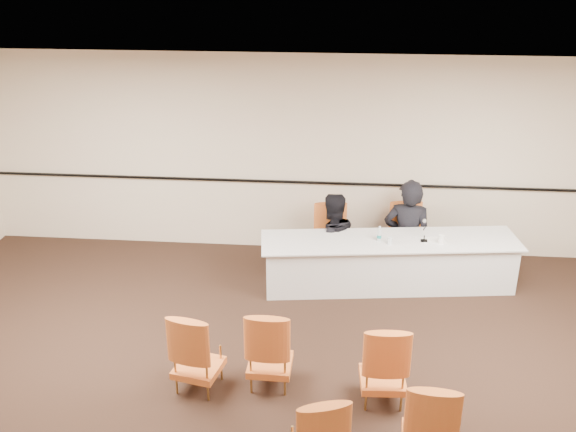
% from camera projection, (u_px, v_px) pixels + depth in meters
% --- Properties ---
extents(floor, '(10.00, 10.00, 0.00)m').
position_uv_depth(floor, '(288.00, 423.00, 6.40)').
color(floor, black).
rests_on(floor, ground).
extents(ceiling, '(10.00, 10.00, 0.00)m').
position_uv_depth(ceiling, '(288.00, 132.00, 5.22)').
color(ceiling, white).
rests_on(ceiling, ground).
extents(wall_back, '(10.00, 0.04, 3.00)m').
position_uv_depth(wall_back, '(312.00, 156.00, 9.47)').
color(wall_back, beige).
rests_on(wall_back, ground).
extents(wall_rail, '(9.80, 0.04, 0.03)m').
position_uv_depth(wall_rail, '(311.00, 182.00, 9.59)').
color(wall_rail, black).
rests_on(wall_rail, wall_back).
extents(panel_table, '(3.57, 1.25, 0.70)m').
position_uv_depth(panel_table, '(389.00, 263.00, 8.82)').
color(panel_table, silver).
rests_on(panel_table, ground).
extents(panelist_main, '(0.76, 0.56, 1.90)m').
position_uv_depth(panelist_main, '(407.00, 241.00, 9.30)').
color(panelist_main, black).
rests_on(panelist_main, ground).
extents(panelist_main_chair, '(0.56, 0.56, 0.95)m').
position_uv_depth(panelist_main_chair, '(407.00, 238.00, 9.28)').
color(panelist_main_chair, '#DC5127').
rests_on(panelist_main_chair, ground).
extents(panelist_second, '(0.96, 0.87, 1.62)m').
position_uv_depth(panelist_second, '(331.00, 246.00, 9.28)').
color(panelist_second, black).
rests_on(panelist_second, ground).
extents(panelist_second_chair, '(0.56, 0.56, 0.95)m').
position_uv_depth(panelist_second_chair, '(331.00, 239.00, 9.24)').
color(panelist_second_chair, '#DC5127').
rests_on(panelist_second_chair, ground).
extents(papers, '(0.33, 0.27, 0.00)m').
position_uv_depth(papers, '(434.00, 240.00, 8.67)').
color(papers, white).
rests_on(papers, panel_table).
extents(microphone, '(0.10, 0.19, 0.27)m').
position_uv_depth(microphone, '(425.00, 232.00, 8.59)').
color(microphone, black).
rests_on(microphone, panel_table).
extents(water_bottle, '(0.08, 0.08, 0.21)m').
position_uv_depth(water_bottle, '(379.00, 233.00, 8.63)').
color(water_bottle, '#17807F').
rests_on(water_bottle, panel_table).
extents(drinking_glass, '(0.07, 0.07, 0.10)m').
position_uv_depth(drinking_glass, '(390.00, 241.00, 8.55)').
color(drinking_glass, silver).
rests_on(drinking_glass, panel_table).
extents(coffee_cup, '(0.08, 0.08, 0.13)m').
position_uv_depth(coffee_cup, '(441.00, 239.00, 8.56)').
color(coffee_cup, white).
rests_on(coffee_cup, panel_table).
extents(aud_chair_front_left, '(0.59, 0.59, 0.95)m').
position_uv_depth(aud_chair_front_left, '(198.00, 350.00, 6.74)').
color(aud_chair_front_left, '#DC5127').
rests_on(aud_chair_front_left, ground).
extents(aud_chair_front_mid, '(0.51, 0.51, 0.95)m').
position_uv_depth(aud_chair_front_mid, '(270.00, 347.00, 6.79)').
color(aud_chair_front_mid, '#DC5127').
rests_on(aud_chair_front_mid, ground).
extents(aud_chair_front_right, '(0.53, 0.53, 0.95)m').
position_uv_depth(aud_chair_front_right, '(384.00, 361.00, 6.55)').
color(aud_chair_front_right, '#DC5127').
rests_on(aud_chair_front_right, ground).
extents(aud_chair_back_right, '(0.54, 0.54, 0.95)m').
position_uv_depth(aud_chair_back_right, '(429.00, 420.00, 5.75)').
color(aud_chair_back_right, '#DC5127').
rests_on(aud_chair_back_right, ground).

